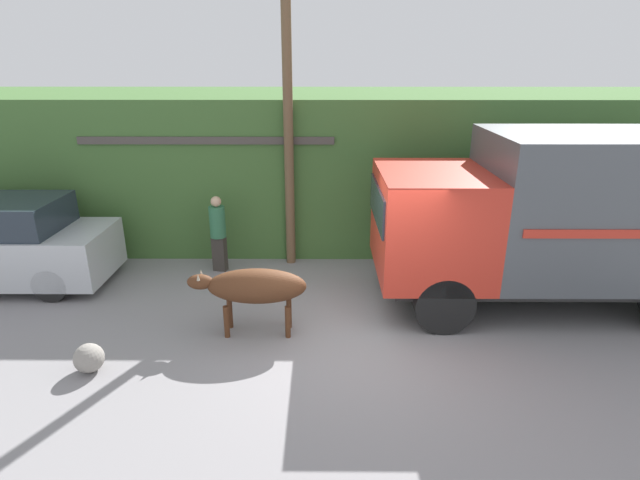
% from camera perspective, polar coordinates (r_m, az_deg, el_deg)
% --- Properties ---
extents(ground_plane, '(60.00, 60.00, 0.00)m').
position_cam_1_polar(ground_plane, '(8.47, 4.70, -10.97)').
color(ground_plane, gray).
extents(hillside_embankment, '(32.00, 5.27, 3.55)m').
position_cam_1_polar(hillside_embankment, '(13.56, 3.07, 9.02)').
color(hillside_embankment, '#426B33').
rests_on(hillside_embankment, ground_plane).
extents(building_backdrop, '(5.47, 2.70, 2.80)m').
position_cam_1_polar(building_backdrop, '(12.58, -11.17, 6.11)').
color(building_backdrop, '#C6B793').
rests_on(building_backdrop, ground_plane).
extents(cargo_truck, '(6.35, 2.49, 3.18)m').
position_cam_1_polar(cargo_truck, '(9.87, 26.20, 2.63)').
color(cargo_truck, '#2D2D2D').
rests_on(cargo_truck, ground_plane).
extents(brown_cow, '(1.95, 0.58, 1.14)m').
position_cam_1_polar(brown_cow, '(8.26, -7.53, -5.33)').
color(brown_cow, '#512D19').
rests_on(brown_cow, ground_plane).
extents(parked_suv, '(4.32, 1.75, 1.78)m').
position_cam_1_polar(parked_suv, '(11.85, -32.71, -0.46)').
color(parked_suv, silver).
rests_on(parked_suv, ground_plane).
extents(pedestrian_on_hill, '(0.40, 0.40, 1.66)m').
position_cam_1_polar(pedestrian_on_hill, '(10.83, -11.58, 1.07)').
color(pedestrian_on_hill, '#38332D').
rests_on(pedestrian_on_hill, ground_plane).
extents(utility_pole, '(0.90, 0.20, 6.40)m').
position_cam_1_polar(utility_pole, '(10.57, -3.68, 14.41)').
color(utility_pole, brown).
rests_on(utility_pole, ground_plane).
extents(roadside_rock, '(0.43, 0.43, 0.43)m').
position_cam_1_polar(roadside_rock, '(8.25, -24.90, -12.14)').
color(roadside_rock, gray).
rests_on(roadside_rock, ground_plane).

